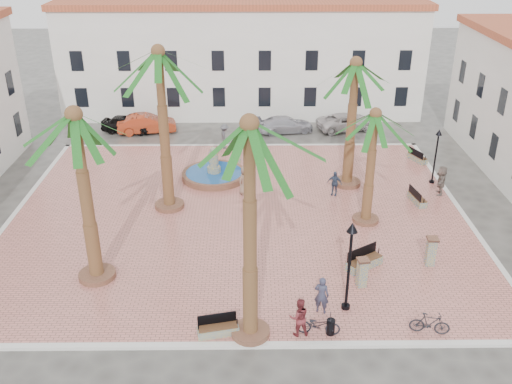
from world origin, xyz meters
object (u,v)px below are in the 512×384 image
lamppost_s (350,252)px  pedestrian_north (225,136)px  fountain (214,174)px  pedestrian_east (441,180)px  car_white (346,122)px  car_silver (285,125)px  bicycle_b (430,323)px  car_red (147,124)px  bench_e (417,199)px  bench_ne (417,158)px  palm_nw (159,70)px  bench_s (218,329)px  lamppost_e (437,147)px  bicycle_a (318,325)px  palm_s (249,149)px  palm_ne (355,78)px  pedestrian_fountain_a (245,181)px  cyclist_a (322,295)px  pedestrian_fountain_b (334,183)px  bollard_n (238,153)px  bollard_e (431,251)px  litter_bin (331,327)px  bollard_se (362,272)px  car_black (127,124)px  cyclist_b (299,317)px  bench_se (364,262)px  palm_e (374,128)px

lamppost_s → pedestrian_north: lamppost_s is taller
fountain → pedestrian_east: 14.34m
car_white → car_silver: bearing=80.7°
bicycle_b → car_red: 29.06m
bench_e → bench_ne: 6.60m
palm_nw → bench_s: bearing=-73.2°
lamppost_e → bicycle_a: (-8.95, -14.62, -1.99)m
palm_nw → car_white: bearing=47.4°
car_red → car_silver: bearing=-98.8°
bench_e → lamppost_e: (1.71, 2.80, 2.21)m
palm_s → car_red: palm_s is taller
bench_s → bicycle_b: bearing=-12.3°
palm_ne → pedestrian_fountain_a: bearing=-168.2°
cyclist_a → pedestrian_fountain_b: bearing=-80.7°
bicycle_a → bollard_n: bearing=18.1°
bollard_e → litter_bin: 7.58m
bollard_n → bollard_e: (9.69, -12.98, 0.11)m
bollard_se → litter_bin: size_ratio=2.09×
bench_s → lamppost_s: lamppost_s is taller
lamppost_e → car_black: bearing=155.0°
pedestrian_east → palm_s: bearing=-26.9°
cyclist_a → car_silver: (-0.23, 23.10, -0.40)m
litter_bin → pedestrian_fountain_b: bearing=81.8°
bicycle_a → car_silver: 24.54m
cyclist_b → car_black: cyclist_b is taller
bollard_e → cyclist_b: cyclist_b is taller
bench_se → bench_ne: (6.14, 13.28, -0.05)m
car_white → bollard_se: bearing=157.7°
lamppost_s → litter_bin: 3.21m
lamppost_e → pedestrian_north: (-13.60, 6.18, -1.54)m
palm_nw → bollard_n: bearing=59.5°
fountain → palm_e: 11.92m
litter_bin → car_silver: bearing=91.1°
car_black → bench_ne: bearing=-96.7°
palm_ne → bollard_se: size_ratio=5.63×
car_black → palm_s: bearing=-148.3°
bench_ne → cyclist_a: 18.87m
palm_e → cyclist_a: (-3.45, -8.13, -4.68)m
fountain → cyclist_a: fountain is taller
cyclist_a → car_silver: size_ratio=0.40×
bench_s → bench_e: bearing=33.9°
bicycle_b → litter_bin: bearing=101.7°
lamppost_e → car_white: lamppost_e is taller
bicycle_a → palm_s: bearing=96.8°
palm_e → lamppost_s: palm_e is taller
bench_ne → bollard_e: bearing=144.1°
palm_e → pedestrian_north: palm_e is taller
bollard_n → pedestrian_fountain_b: bearing=-40.8°
palm_e → bicycle_a: 11.47m
lamppost_s → car_silver: (-1.36, 22.84, -2.43)m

